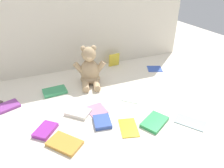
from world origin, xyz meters
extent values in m
plane|color=silver|center=(0.00, 0.00, 0.00)|extent=(3.20, 3.20, 0.00)
cube|color=beige|center=(0.00, 0.39, 0.38)|extent=(1.52, 0.03, 0.75)
ellipsoid|color=tan|center=(-0.07, 0.14, 0.08)|extent=(0.14, 0.12, 0.16)
ellipsoid|color=tan|center=(-0.08, 0.13, 0.03)|extent=(0.15, 0.13, 0.06)
sphere|color=tan|center=(-0.08, 0.13, 0.20)|extent=(0.11, 0.11, 0.09)
ellipsoid|color=beige|center=(-0.08, 0.10, 0.19)|extent=(0.04, 0.03, 0.03)
sphere|color=tan|center=(-0.10, 0.15, 0.23)|extent=(0.04, 0.04, 0.03)
sphere|color=tan|center=(-0.04, 0.14, 0.23)|extent=(0.04, 0.04, 0.03)
cylinder|color=tan|center=(-0.14, 0.15, 0.11)|extent=(0.08, 0.05, 0.08)
cylinder|color=tan|center=(-0.01, 0.12, 0.11)|extent=(0.08, 0.05, 0.08)
cylinder|color=tan|center=(-0.13, 0.06, 0.02)|extent=(0.06, 0.10, 0.04)
cylinder|color=tan|center=(-0.06, 0.05, 0.02)|extent=(0.06, 0.10, 0.04)
cube|color=gold|center=(-0.34, -0.34, 0.01)|extent=(0.16, 0.16, 0.01)
cube|color=#3451A5|center=(-0.14, -0.27, 0.01)|extent=(0.09, 0.11, 0.02)
cube|color=white|center=(-0.23, -0.15, 0.01)|extent=(0.14, 0.14, 0.02)
cube|color=gold|center=(-0.04, -0.35, 0.00)|extent=(0.11, 0.14, 0.01)
cube|color=#8AA4A8|center=(0.25, -0.43, 0.00)|extent=(0.14, 0.16, 0.01)
cube|color=purple|center=(-0.56, 0.05, 0.01)|extent=(0.13, 0.11, 0.01)
cube|color=#38955D|center=(-0.31, 0.10, 0.01)|extent=(0.14, 0.09, 0.02)
cube|color=green|center=(0.09, -0.37, 0.01)|extent=(0.16, 0.14, 0.02)
cube|color=purple|center=(-0.40, -0.23, 0.01)|extent=(0.12, 0.13, 0.02)
cube|color=yellow|center=(0.17, 0.32, 0.05)|extent=(0.08, 0.03, 0.10)
cube|color=#B67D9B|center=(-0.14, -0.16, 0.00)|extent=(0.10, 0.11, 0.01)
cube|color=white|center=(0.09, -0.13, 0.00)|extent=(0.13, 0.13, 0.01)
cube|color=#2D4DB0|center=(0.42, 0.14, 0.00)|extent=(0.13, 0.13, 0.01)
camera|label=1|loc=(-0.39, -0.99, 0.65)|focal=32.65mm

